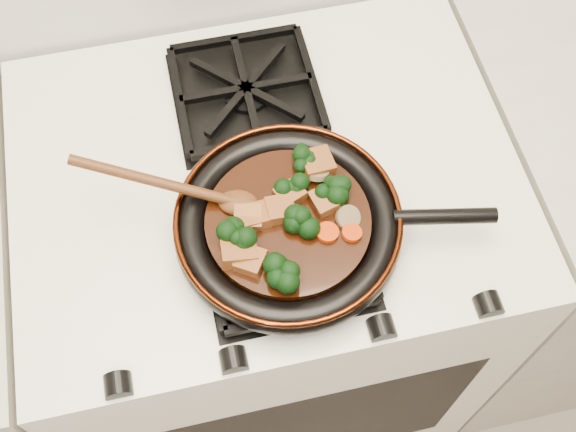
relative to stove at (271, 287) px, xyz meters
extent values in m
cube|color=white|center=(0.00, 0.00, 0.00)|extent=(0.76, 0.60, 0.90)
cylinder|color=black|center=(0.01, -0.12, 0.48)|extent=(0.29, 0.29, 0.01)
torus|color=black|center=(0.01, -0.12, 0.49)|extent=(0.31, 0.31, 0.04)
torus|color=#401809|center=(0.01, -0.12, 0.51)|extent=(0.31, 0.31, 0.01)
cylinder|color=black|center=(0.22, -0.16, 0.51)|extent=(0.14, 0.05, 0.02)
cylinder|color=black|center=(0.01, -0.12, 0.50)|extent=(0.23, 0.23, 0.02)
cube|color=brown|center=(0.07, -0.05, 0.52)|extent=(0.05, 0.05, 0.03)
cube|color=brown|center=(-0.05, -0.17, 0.52)|extent=(0.05, 0.05, 0.02)
cube|color=brown|center=(0.06, -0.11, 0.52)|extent=(0.05, 0.05, 0.03)
cube|color=brown|center=(-0.04, -0.11, 0.52)|extent=(0.04, 0.04, 0.02)
cube|color=brown|center=(0.00, -0.11, 0.52)|extent=(0.04, 0.04, 0.02)
cube|color=brown|center=(0.02, -0.09, 0.52)|extent=(0.05, 0.04, 0.02)
cube|color=brown|center=(-0.07, -0.16, 0.52)|extent=(0.05, 0.05, 0.03)
cube|color=brown|center=(-0.04, -0.11, 0.52)|extent=(0.04, 0.04, 0.03)
cylinder|color=red|center=(0.09, -0.16, 0.51)|extent=(0.03, 0.03, 0.01)
cylinder|color=red|center=(0.03, -0.08, 0.51)|extent=(0.03, 0.03, 0.02)
cylinder|color=red|center=(0.05, -0.15, 0.51)|extent=(0.03, 0.03, 0.01)
cylinder|color=red|center=(0.04, -0.06, 0.51)|extent=(0.03, 0.03, 0.02)
cylinder|color=#776344|center=(-0.06, -0.17, 0.52)|extent=(0.05, 0.05, 0.03)
cylinder|color=#776344|center=(0.09, -0.14, 0.52)|extent=(0.05, 0.05, 0.02)
cylinder|color=#776344|center=(0.06, -0.06, 0.52)|extent=(0.04, 0.04, 0.02)
ellipsoid|color=#4F2811|center=(-0.05, -0.08, 0.51)|extent=(0.07, 0.06, 0.02)
cylinder|color=#4F2811|center=(-0.16, -0.04, 0.54)|extent=(0.02, 0.02, 0.23)
camera|label=1|loc=(-0.09, -0.57, 1.37)|focal=45.00mm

